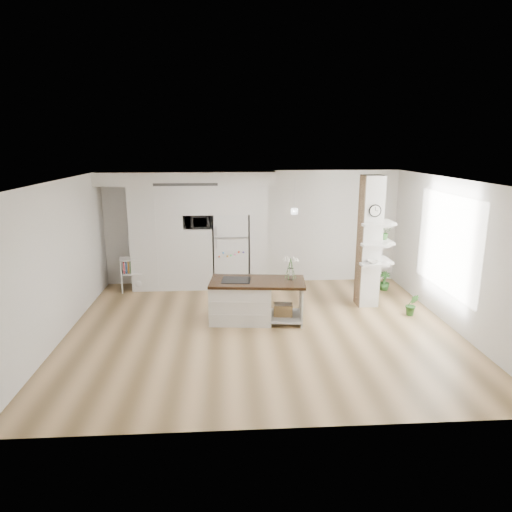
{
  "coord_description": "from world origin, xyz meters",
  "views": [
    {
      "loc": [
        -0.61,
        -7.75,
        3.3
      ],
      "look_at": [
        -0.05,
        0.9,
        1.16
      ],
      "focal_mm": 32.0,
      "sensor_mm": 36.0,
      "label": 1
    }
  ],
  "objects": [
    {
      "name": "kitchen_island",
      "position": [
        -0.25,
        0.46,
        0.42
      ],
      "size": [
        1.85,
        1.02,
        1.37
      ],
      "rotation": [
        0.0,
        0.0,
        -0.1
      ],
      "color": "silver",
      "rests_on": "floor"
    },
    {
      "name": "room",
      "position": [
        0.0,
        0.0,
        1.86
      ],
      "size": [
        7.04,
        6.04,
        2.72
      ],
      "color": "white",
      "rests_on": "ground"
    },
    {
      "name": "refrigerator",
      "position": [
        -0.53,
        2.68,
        0.88
      ],
      "size": [
        0.78,
        0.69,
        1.75
      ],
      "color": "silver",
      "rests_on": "floor"
    },
    {
      "name": "column",
      "position": [
        2.38,
        1.13,
        1.35
      ],
      "size": [
        0.69,
        0.9,
        2.7
      ],
      "color": "silver",
      "rests_on": "floor"
    },
    {
      "name": "shelf_plant",
      "position": [
        2.63,
        1.3,
        1.52
      ],
      "size": [
        0.27,
        0.23,
        0.3
      ],
      "primitive_type": "imported",
      "color": "#2E6628",
      "rests_on": "column"
    },
    {
      "name": "pendant_light",
      "position": [
        1.7,
        0.15,
        2.12
      ],
      "size": [
        0.12,
        0.12,
        0.1
      ],
      "primitive_type": "cylinder",
      "color": "white",
      "rests_on": "room"
    },
    {
      "name": "bookshelf",
      "position": [
        -2.71,
        2.51,
        0.33
      ],
      "size": [
        0.71,
        0.5,
        0.77
      ],
      "rotation": [
        0.0,
        0.0,
        0.21
      ],
      "color": "silver",
      "rests_on": "floor"
    },
    {
      "name": "floor",
      "position": [
        0.0,
        0.0,
        0.0
      ],
      "size": [
        7.0,
        6.0,
        0.01
      ],
      "primitive_type": "cube",
      "color": "tan",
      "rests_on": "ground"
    },
    {
      "name": "window",
      "position": [
        3.48,
        0.3,
        1.5
      ],
      "size": [
        0.0,
        2.4,
        2.4
      ],
      "primitive_type": "plane",
      "rotation": [
        1.57,
        0.0,
        -1.57
      ],
      "color": "white",
      "rests_on": "room"
    },
    {
      "name": "cabinet_wall",
      "position": [
        -1.45,
        2.67,
        1.51
      ],
      "size": [
        4.0,
        0.71,
        2.7
      ],
      "color": "silver",
      "rests_on": "floor"
    },
    {
      "name": "floor_plant_b",
      "position": [
        3.0,
        2.12,
        0.22
      ],
      "size": [
        0.28,
        0.28,
        0.43
      ],
      "primitive_type": "imported",
      "rotation": [
        0.0,
        0.0,
        -0.18
      ],
      "color": "#2E6628",
      "rests_on": "floor"
    },
    {
      "name": "floor_plant_a",
      "position": [
        3.0,
        0.51,
        0.22
      ],
      "size": [
        0.28,
        0.24,
        0.44
      ],
      "primitive_type": "imported",
      "rotation": [
        0.0,
        0.0,
        -0.18
      ],
      "color": "#2E6628",
      "rests_on": "floor"
    },
    {
      "name": "decor_bowl",
      "position": [
        2.3,
        0.9,
        1.0
      ],
      "size": [
        0.22,
        0.22,
        0.05
      ],
      "primitive_type": "imported",
      "color": "white",
      "rests_on": "column"
    },
    {
      "name": "microwave",
      "position": [
        -1.27,
        2.62,
        1.57
      ],
      "size": [
        0.54,
        0.37,
        0.3
      ],
      "primitive_type": "imported",
      "color": "#2D2D2D",
      "rests_on": "cabinet_wall"
    }
  ]
}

